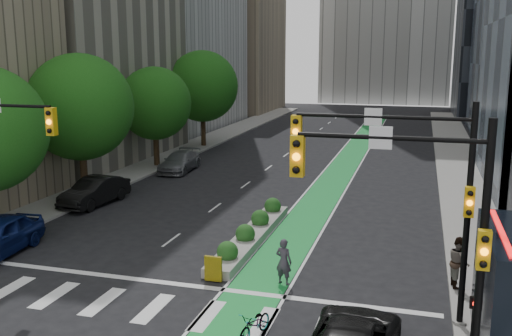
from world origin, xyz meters
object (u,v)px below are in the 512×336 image
Objects in this scene: cyclist at (284,262)px; parked_car_left_mid at (95,191)px; median_planter at (252,233)px; parked_car_left_far at (180,162)px; pedestrian_far at (497,276)px; pedestrian_near at (459,262)px; bicycle at (255,324)px.

cyclist is 15.75m from parked_car_left_mid.
parked_car_left_far is (-9.81, 13.94, 0.36)m from median_planter.
parked_car_left_mid is 2.97× the size of pedestrian_far.
cyclist is 0.95× the size of pedestrian_near.
median_planter is 5.90× the size of bicycle.
pedestrian_near is (6.30, 5.68, 0.66)m from bicycle.
bicycle is 9.05m from pedestrian_far.
parked_car_left_mid is (-10.70, 3.66, 0.44)m from median_planter.
pedestrian_near is (18.91, -17.30, 0.38)m from parked_car_left_far.
pedestrian_near reaches higher than parked_car_left_far.
pedestrian_far is (21.05, -7.74, 0.17)m from parked_car_left_mid.
bicycle is at bearing -37.28° from parked_car_left_mid.
cyclist is 0.36× the size of parked_car_left_far.
pedestrian_near is at bearing -20.28° from median_planter.
median_planter is at bearing -57.97° from parked_car_left_far.
median_planter is 2.09× the size of parked_car_left_mid.
parked_car_left_far is (-12.48, 18.60, -0.18)m from cyclist.
parked_car_left_mid is (-13.50, 12.70, 0.35)m from bicycle.
parked_car_left_far reaches higher than median_planter.
cyclist is 1.11× the size of pedestrian_far.
parked_car_left_mid is 21.01m from pedestrian_near.
pedestrian_near is 1.45m from pedestrian_far.
bicycle is at bearing 120.79° from pedestrian_near.
parked_car_left_far is 2.62× the size of pedestrian_near.
median_planter is at bearing -12.92° from parked_car_left_mid.
parked_car_left_mid is at bearing -98.06° from parked_car_left_far.
pedestrian_far is at bearing -44.89° from parked_car_left_far.
bicycle is 0.34× the size of parked_car_left_far.
pedestrian_far reaches higher than parked_car_left_far.
pedestrian_far is at bearing -14.21° from parked_car_left_mid.
parked_car_left_far is at bearing -41.35° from cyclist.
median_planter is 17.05m from parked_car_left_far.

